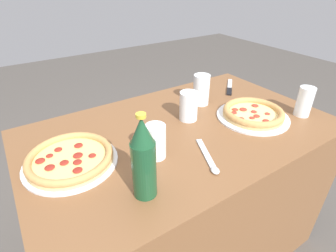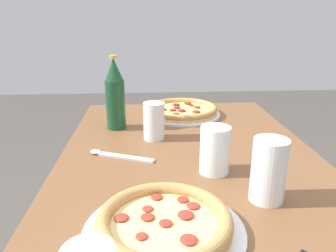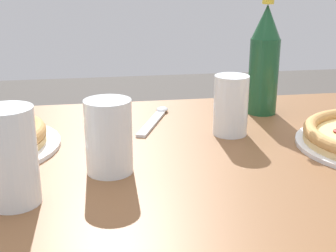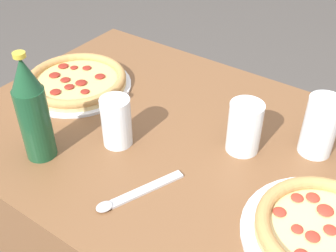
% 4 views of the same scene
% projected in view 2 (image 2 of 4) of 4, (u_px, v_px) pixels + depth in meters
% --- Properties ---
extents(pizza_pepperoni, '(0.31, 0.31, 0.04)m').
position_uv_depth(pizza_pepperoni, '(164.00, 223.00, 0.61)').
color(pizza_pepperoni, silver).
rests_on(pizza_pepperoni, table).
extents(pizza_salami, '(0.30, 0.30, 0.04)m').
position_uv_depth(pizza_salami, '(182.00, 110.00, 1.32)').
color(pizza_salami, silver).
rests_on(pizza_salami, table).
extents(glass_orange_juice, '(0.08, 0.08, 0.12)m').
position_uv_depth(glass_orange_juice, '(215.00, 152.00, 0.84)').
color(glass_orange_juice, white).
rests_on(glass_orange_juice, table).
extents(glass_mango_juice, '(0.08, 0.08, 0.14)m').
position_uv_depth(glass_mango_juice, '(268.00, 174.00, 0.71)').
color(glass_mango_juice, white).
rests_on(glass_mango_juice, table).
extents(glass_cola, '(0.07, 0.07, 0.12)m').
position_uv_depth(glass_cola, '(154.00, 123.00, 1.06)').
color(glass_cola, white).
rests_on(glass_cola, table).
extents(beer_bottle, '(0.07, 0.07, 0.26)m').
position_uv_depth(beer_bottle, '(115.00, 95.00, 1.14)').
color(beer_bottle, '#194728').
rests_on(beer_bottle, table).
extents(spoon, '(0.10, 0.19, 0.01)m').
position_uv_depth(spoon, '(115.00, 155.00, 0.94)').
color(spoon, silver).
rests_on(spoon, table).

